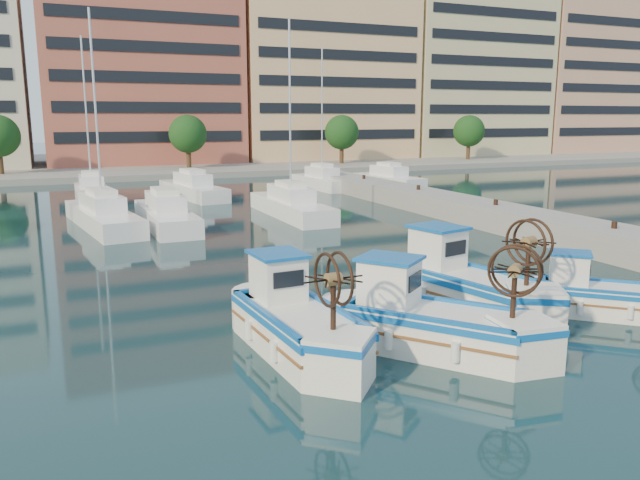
{
  "coord_description": "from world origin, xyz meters",
  "views": [
    {
      "loc": [
        -9.24,
        -13.58,
        5.97
      ],
      "look_at": [
        -0.42,
        7.2,
        1.5
      ],
      "focal_mm": 35.0,
      "sensor_mm": 36.0,
      "label": 1
    }
  ],
  "objects": [
    {
      "name": "ground",
      "position": [
        0.0,
        0.0,
        0.0
      ],
      "size": [
        300.0,
        300.0,
        0.0
      ],
      "primitive_type": "plane",
      "color": "#17393C",
      "rests_on": "ground"
    },
    {
      "name": "fishing_boat_d",
      "position": [
        5.76,
        -0.04,
        0.67
      ],
      "size": [
        3.79,
        3.65,
        2.42
      ],
      "rotation": [
        0.0,
        0.0,
        0.83
      ],
      "color": "white",
      "rests_on": "ground"
    },
    {
      "name": "fishing_boat_a",
      "position": [
        -3.83,
        0.78,
        0.84
      ],
      "size": [
        2.27,
        4.93,
        3.03
      ],
      "rotation": [
        0.0,
        0.0,
        0.06
      ],
      "color": "white",
      "rests_on": "ground"
    },
    {
      "name": "fishing_boat_c",
      "position": [
        2.25,
        1.91,
        0.88
      ],
      "size": [
        3.17,
        5.29,
        3.2
      ],
      "rotation": [
        0.0,
        0.0,
        0.23
      ],
      "color": "white",
      "rests_on": "ground"
    },
    {
      "name": "fishing_boat_b",
      "position": [
        -0.67,
        -0.58,
        0.83
      ],
      "size": [
        4.4,
        4.84,
        3.02
      ],
      "rotation": [
        0.0,
        0.0,
        0.67
      ],
      "color": "white",
      "rests_on": "ground"
    },
    {
      "name": "waterfront",
      "position": [
        9.23,
        65.04,
        11.1
      ],
      "size": [
        180.0,
        40.0,
        25.6
      ],
      "color": "gray",
      "rests_on": "ground"
    },
    {
      "name": "quay",
      "position": [
        13.0,
        8.0,
        0.6
      ],
      "size": [
        3.0,
        60.0,
        1.2
      ],
      "primitive_type": "cube",
      "color": "gray",
      "rests_on": "ground"
    },
    {
      "name": "yacht_marina",
      "position": [
        -3.37,
        27.24,
        0.53
      ],
      "size": [
        37.02,
        22.21,
        11.5
      ],
      "color": "white",
      "rests_on": "ground"
    }
  ]
}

